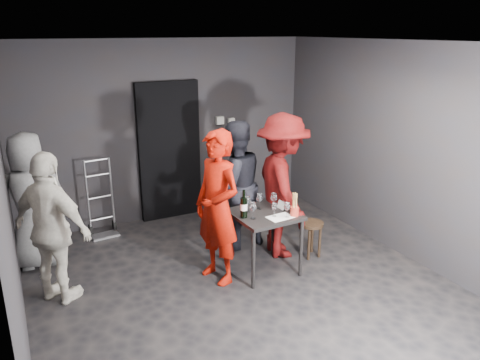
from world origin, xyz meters
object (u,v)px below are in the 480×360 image
man_maroon (283,170)px  breadstick_cup (295,205)px  woman_black (235,176)px  tasting_table (264,221)px  wine_bottle (244,207)px  server_red (217,193)px  bystander_cream (51,221)px  stool (311,230)px  hand_truck (103,221)px  bystander_grey (31,193)px

man_maroon → breadstick_cup: size_ratio=7.54×
woman_black → breadstick_cup: size_ratio=6.49×
tasting_table → wine_bottle: wine_bottle is taller
server_red → man_maroon: 1.03m
server_red → wine_bottle: server_red is taller
wine_bottle → breadstick_cup: 0.59m
wine_bottle → bystander_cream: bearing=167.6°
stool → hand_truck: bearing=140.0°
woman_black → bystander_grey: woman_black is taller
tasting_table → stool: size_ratio=1.60×
server_red → man_maroon: size_ratio=0.93×
tasting_table → bystander_cream: (-2.30, 0.43, 0.27)m
bystander_grey → man_maroon: bearing=160.2°
hand_truck → bystander_cream: 1.84m
man_maroon → wine_bottle: bearing=125.7°
tasting_table → woman_black: woman_black is taller
woman_black → man_maroon: (0.43, -0.49, 0.16)m
hand_truck → server_red: size_ratio=0.52×
hand_truck → breadstick_cup: 2.91m
hand_truck → breadstick_cup: (1.80, -2.18, 0.68)m
tasting_table → hand_truck: bearing=128.4°
hand_truck → man_maroon: (1.97, -1.64, 0.94)m
tasting_table → woman_black: 0.86m
hand_truck → server_red: 2.28m
server_red → bystander_grey: (-1.85, 1.32, -0.11)m
hand_truck → server_red: (0.96, -1.87, 0.86)m
stool → breadstick_cup: (-0.46, -0.28, 0.52)m
man_maroon → bystander_grey: (-2.86, 1.09, -0.19)m
woman_black → bystander_cream: bearing=3.4°
server_red → breadstick_cup: server_red is taller
bystander_cream → bystander_grey: bystander_grey is taller
man_maroon → bystander_grey: 3.06m
stool → bystander_grey: (-3.15, 1.34, 0.59)m
hand_truck → wine_bottle: bearing=-62.8°
man_maroon → stool: bearing=-118.8°
hand_truck → breadstick_cup: size_ratio=3.68×
man_maroon → breadstick_cup: 0.62m
bystander_grey → breadstick_cup: 3.14m
wine_bottle → breadstick_cup: wine_bottle is taller
breadstick_cup → man_maroon: bearing=72.9°
tasting_table → bystander_cream: bystander_cream is taller
bystander_grey → wine_bottle: (2.15, -1.40, -0.08)m
server_red → breadstick_cup: size_ratio=7.03×
server_red → man_maroon: man_maroon is taller
stool → wine_bottle: 1.13m
server_red → wine_bottle: (0.29, -0.08, -0.19)m
hand_truck → man_maroon: 2.73m
man_maroon → server_red: bearing=115.0°
bystander_cream → bystander_grey: (-0.13, 0.95, 0.03)m
bystander_grey → breadstick_cup: bearing=150.0°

